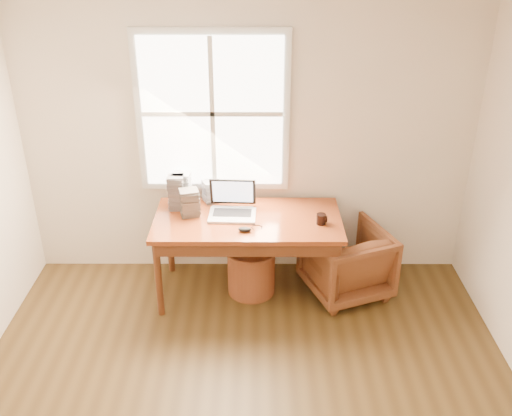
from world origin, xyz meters
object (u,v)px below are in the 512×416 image
Objects in this scene: armchair at (346,262)px; laptop at (232,201)px; coffee_mug at (321,219)px; desk at (248,220)px; cd_stack_a at (182,189)px; wicker_stool at (251,271)px.

armchair is 1.62× the size of laptop.
armchair is at bearing -1.68° from coffee_mug.
coffee_mug is at bearing -9.15° from desk.
laptop reaches higher than armchair.
armchair is 0.56m from coffee_mug.
laptop is 1.38× the size of cd_stack_a.
wicker_stool is (-0.85, 0.00, -0.10)m from armchair.
cd_stack_a is at bearing -31.11° from armchair.
desk is at bearing -23.59° from cd_stack_a.
armchair is 7.68× the size of coffee_mug.
coffee_mug is 0.29× the size of cd_stack_a.
laptop is at bearing 167.59° from desk.
laptop is at bearing 147.65° from coffee_mug.
coffee_mug is 1.26m from cd_stack_a.
armchair is 2.24× the size of cd_stack_a.
armchair is at bearing -0.00° from desk.
wicker_stool is 0.71m from laptop.
laptop is (-0.13, 0.03, 0.17)m from desk.
desk is 0.63m from coffee_mug.
coffee_mug is (-0.26, -0.10, 0.48)m from armchair.
armchair is 1.62× the size of wicker_stool.
wicker_stool is at bearing 0.00° from desk.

